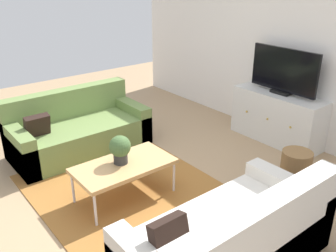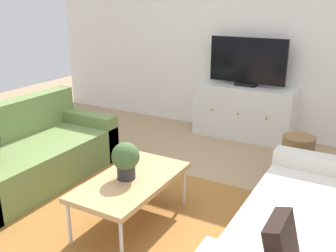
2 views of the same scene
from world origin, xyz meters
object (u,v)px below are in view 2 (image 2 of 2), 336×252
at_px(couch_left_side, 26,156).
at_px(wicker_basket, 297,156).
at_px(potted_plant, 126,159).
at_px(tv_console, 244,112).
at_px(coffee_table, 131,182).
at_px(flat_screen_tv, 248,62).
at_px(couch_right_side, 318,238).

bearing_deg(couch_left_side, wicker_basket, 31.95).
xyz_separation_m(potted_plant, wicker_basket, (1.05, 1.66, -0.37)).
bearing_deg(tv_console, coffee_table, -92.70).
bearing_deg(potted_plant, couch_left_side, 174.25).
bearing_deg(flat_screen_tv, coffee_table, -92.68).
bearing_deg(coffee_table, potted_plant, -164.54).
bearing_deg(potted_plant, tv_console, 86.43).
relative_size(potted_plant, flat_screen_tv, 0.31).
height_order(tv_console, flat_screen_tv, flat_screen_tv).
bearing_deg(couch_left_side, coffee_table, -5.17).
xyz_separation_m(couch_left_side, tv_console, (1.54, 2.37, 0.09)).
height_order(coffee_table, potted_plant, potted_plant).
distance_m(couch_right_side, wicker_basket, 1.58).
bearing_deg(potted_plant, wicker_basket, 57.56).
xyz_separation_m(coffee_table, wicker_basket, (1.01, 1.64, -0.17)).
bearing_deg(tv_console, potted_plant, -93.57).
bearing_deg(couch_left_side, couch_right_side, 0.00).
bearing_deg(wicker_basket, potted_plant, -122.44).
bearing_deg(flat_screen_tv, couch_right_side, -60.82).
distance_m(coffee_table, potted_plant, 0.21).
relative_size(potted_plant, tv_console, 0.23).
bearing_deg(tv_console, wicker_basket, -43.78).
height_order(couch_left_side, potted_plant, couch_left_side).
relative_size(couch_right_side, coffee_table, 1.70).
bearing_deg(coffee_table, couch_left_side, 174.83).
bearing_deg(tv_console, couch_right_side, -60.61).
height_order(coffee_table, tv_console, tv_console).
xyz_separation_m(couch_left_side, flat_screen_tv, (1.54, 2.39, 0.76)).
bearing_deg(coffee_table, couch_right_side, 5.04).
bearing_deg(couch_right_side, coffee_table, -174.96).
bearing_deg(wicker_basket, couch_right_side, -73.75).
relative_size(coffee_table, flat_screen_tv, 1.04).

